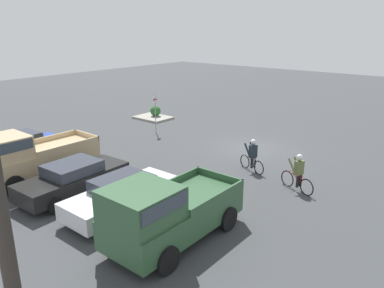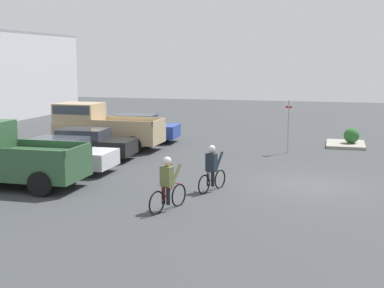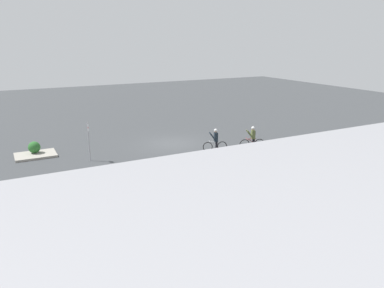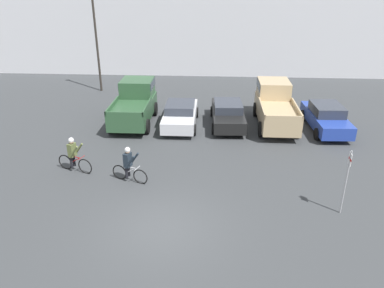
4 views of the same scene
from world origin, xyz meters
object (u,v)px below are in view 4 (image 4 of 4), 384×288
at_px(pickup_truck_1, 275,104).
at_px(cyclist_0, 129,164).
at_px(fire_lane_sign, 347,177).
at_px(lamppost, 96,32).
at_px(sedan_0, 180,114).
at_px(sedan_2, 326,117).
at_px(pickup_truck_0, 135,102).
at_px(cyclist_1, 73,155).
at_px(sedan_1, 228,113).

bearing_deg(pickup_truck_1, cyclist_0, -133.63).
height_order(fire_lane_sign, lamppost, lamppost).
bearing_deg(fire_lane_sign, sedan_0, 128.35).
bearing_deg(sedan_2, pickup_truck_0, 176.11).
height_order(pickup_truck_0, sedan_2, pickup_truck_0).
relative_size(pickup_truck_0, sedan_0, 1.08).
relative_size(pickup_truck_1, fire_lane_sign, 2.10).
distance_m(pickup_truck_0, cyclist_1, 6.82).
bearing_deg(sedan_0, sedan_2, -0.84).
distance_m(pickup_truck_0, sedan_1, 5.64).
relative_size(pickup_truck_0, sedan_1, 1.05).
distance_m(sedan_1, pickup_truck_1, 2.89).
height_order(sedan_1, fire_lane_sign, fire_lane_sign).
bearing_deg(pickup_truck_1, pickup_truck_0, -179.05).
height_order(sedan_2, cyclist_0, cyclist_0).
height_order(cyclist_0, cyclist_1, cyclist_1).
height_order(sedan_0, fire_lane_sign, fire_lane_sign).
distance_m(sedan_2, lamppost, 17.19).
bearing_deg(sedan_1, pickup_truck_1, 10.00).
xyz_separation_m(sedan_1, sedan_2, (5.60, -0.41, 0.04)).
height_order(sedan_0, cyclist_0, cyclist_0).
xyz_separation_m(sedan_2, lamppost, (-15.20, 7.12, 3.69)).
relative_size(fire_lane_sign, lamppost, 0.34).
xyz_separation_m(pickup_truck_0, fire_lane_sign, (9.63, -9.27, 0.36)).
height_order(sedan_0, sedan_2, sedan_2).
distance_m(pickup_truck_0, sedan_0, 2.92).
bearing_deg(lamppost, sedan_0, -45.83).
relative_size(pickup_truck_1, lamppost, 0.71).
distance_m(pickup_truck_1, sedan_2, 2.97).
bearing_deg(lamppost, sedan_2, -25.11).
xyz_separation_m(cyclist_0, lamppost, (-5.21, 13.77, 3.62)).
bearing_deg(sedan_1, pickup_truck_0, 176.38).
bearing_deg(cyclist_1, cyclist_0, -15.76).
bearing_deg(sedan_0, cyclist_1, -125.40).
xyz_separation_m(sedan_0, cyclist_1, (-4.27, -6.01, 0.13)).
bearing_deg(sedan_0, pickup_truck_0, 167.17).
bearing_deg(cyclist_0, pickup_truck_0, 99.31).
relative_size(pickup_truck_0, fire_lane_sign, 1.93).
bearing_deg(sedan_1, fire_lane_sign, -65.69).
xyz_separation_m(sedan_1, pickup_truck_1, (2.80, 0.49, 0.49)).
height_order(sedan_0, lamppost, lamppost).
bearing_deg(fire_lane_sign, sedan_1, 114.31).
relative_size(sedan_0, fire_lane_sign, 1.78).
relative_size(cyclist_1, fire_lane_sign, 0.68).
xyz_separation_m(pickup_truck_0, pickup_truck_1, (8.41, 0.14, 0.01)).
relative_size(sedan_2, fire_lane_sign, 1.85).
height_order(pickup_truck_0, lamppost, lamppost).
height_order(sedan_2, cyclist_1, cyclist_1).
relative_size(pickup_truck_0, pickup_truck_1, 0.92).
distance_m(pickup_truck_1, cyclist_1, 11.99).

